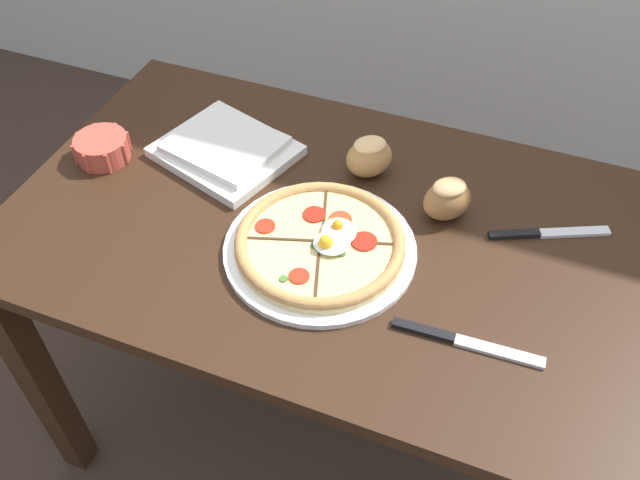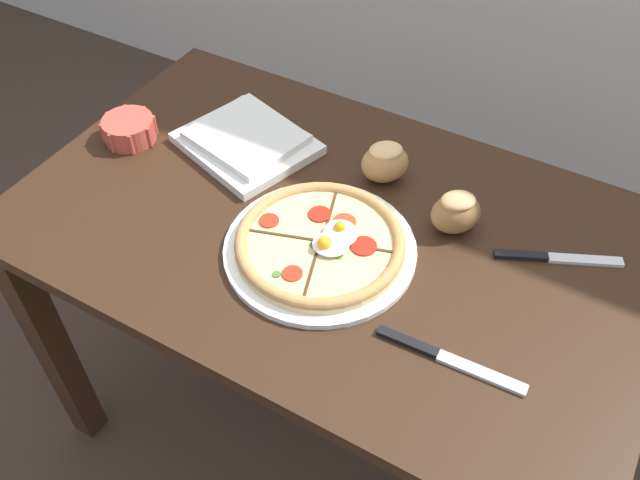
{
  "view_description": "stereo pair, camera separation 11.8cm",
  "coord_description": "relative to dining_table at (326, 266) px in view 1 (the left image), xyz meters",
  "views": [
    {
      "loc": [
        0.31,
        -0.83,
        1.65
      ],
      "look_at": [
        0.02,
        -0.07,
        0.78
      ],
      "focal_mm": 38.0,
      "sensor_mm": 36.0,
      "label": 1
    },
    {
      "loc": [
        0.42,
        -0.78,
        1.65
      ],
      "look_at": [
        0.02,
        -0.07,
        0.78
      ],
      "focal_mm": 38.0,
      "sensor_mm": 36.0,
      "label": 2
    }
  ],
  "objects": [
    {
      "name": "ground_plane",
      "position": [
        0.0,
        0.0,
        -0.63
      ],
      "size": [
        12.0,
        12.0,
        0.0
      ],
      "primitive_type": "plane",
      "color": "#3D2D23"
    },
    {
      "name": "dining_table",
      "position": [
        0.0,
        0.0,
        0.0
      ],
      "size": [
        1.19,
        0.73,
        0.75
      ],
      "color": "#331E11",
      "rests_on": "ground_plane"
    },
    {
      "name": "pizza",
      "position": [
        0.02,
        -0.07,
        0.14
      ],
      "size": [
        0.34,
        0.34,
        0.06
      ],
      "color": "white",
      "rests_on": "dining_table"
    },
    {
      "name": "ramekin_bowl",
      "position": [
        -0.49,
        0.01,
        0.15
      ],
      "size": [
        0.12,
        0.12,
        0.05
      ],
      "color": "#C64C3D",
      "rests_on": "dining_table"
    },
    {
      "name": "napkin_folded",
      "position": [
        -0.26,
        0.11,
        0.14
      ],
      "size": [
        0.31,
        0.28,
        0.04
      ],
      "rotation": [
        0.0,
        0.0,
        -0.31
      ],
      "color": "silver",
      "rests_on": "dining_table"
    },
    {
      "name": "bread_piece_near",
      "position": [
        0.03,
        0.16,
        0.17
      ],
      "size": [
        0.12,
        0.11,
        0.08
      ],
      "rotation": [
        0.0,
        0.0,
        0.72
      ],
      "color": "#B27F47",
      "rests_on": "dining_table"
    },
    {
      "name": "bread_piece_mid",
      "position": [
        0.2,
        0.1,
        0.17
      ],
      "size": [
        0.11,
        0.11,
        0.08
      ],
      "rotation": [
        0.0,
        0.0,
        0.73
      ],
      "color": "olive",
      "rests_on": "dining_table"
    },
    {
      "name": "knife_main",
      "position": [
        0.3,
        -0.17,
        0.13
      ],
      "size": [
        0.24,
        0.03,
        0.01
      ],
      "rotation": [
        0.0,
        0.0,
        0.04
      ],
      "color": "silver",
      "rests_on": "dining_table"
    },
    {
      "name": "knife_spare",
      "position": [
        0.39,
        0.12,
        0.13
      ],
      "size": [
        0.21,
        0.11,
        0.01
      ],
      "rotation": [
        0.0,
        0.0,
        0.43
      ],
      "color": "silver",
      "rests_on": "dining_table"
    }
  ]
}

